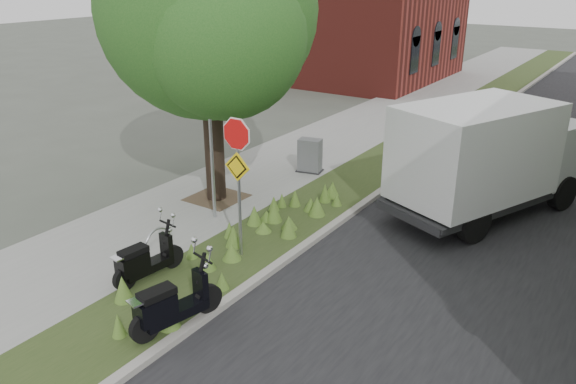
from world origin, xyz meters
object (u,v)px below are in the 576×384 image
object	(u,v)px
scooter_far	(167,309)
box_truck	(488,153)
sign_assembly	(237,159)
scooter_near	(141,264)
utility_cabinet	(310,156)

from	to	relation	value
scooter_far	box_truck	xyz separation A→B (m)	(2.95, 8.38, 1.10)
sign_assembly	scooter_far	bearing A→B (deg)	-76.38
scooter_near	utility_cabinet	bearing A→B (deg)	95.44
box_truck	utility_cabinet	bearing A→B (deg)	179.81
sign_assembly	utility_cabinet	xyz separation A→B (m)	(-1.63, 5.50, -1.71)
sign_assembly	scooter_far	size ratio (longest dim) A/B	1.77
scooter_far	sign_assembly	bearing A→B (deg)	103.62
scooter_near	box_truck	world-z (taller)	box_truck
scooter_near	scooter_far	world-z (taller)	scooter_far
box_truck	sign_assembly	bearing A→B (deg)	-123.65
sign_assembly	box_truck	distance (m)	6.62
box_truck	utility_cabinet	world-z (taller)	box_truck
scooter_far	utility_cabinet	size ratio (longest dim) A/B	1.77
sign_assembly	utility_cabinet	size ratio (longest dim) A/B	3.14
utility_cabinet	sign_assembly	bearing A→B (deg)	-73.45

